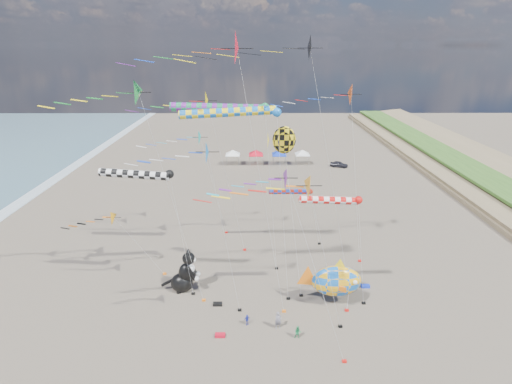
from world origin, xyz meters
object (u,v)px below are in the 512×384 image
object	(u,v)px
cat_inflatable	(184,270)
fish_inflatable	(336,281)
person_adult	(278,320)
child_green	(298,332)
child_blue	(247,320)
parked_car	(339,164)

from	to	relation	value
cat_inflatable	fish_inflatable	xyz separation A→B (m)	(15.31, -2.72, 0.40)
person_adult	child_green	distance (m)	2.15
fish_inflatable	person_adult	bearing A→B (deg)	-149.23
cat_inflatable	person_adult	size ratio (longest dim) A/B	2.76
child_green	child_blue	xyz separation A→B (m)	(-4.50, 1.88, -0.08)
fish_inflatable	person_adult	world-z (taller)	fish_inflatable
child_blue	parked_car	xyz separation A→B (m)	(18.85, 50.87, 0.10)
child_green	parked_car	distance (m)	54.66
person_adult	child_blue	xyz separation A→B (m)	(-2.84, 0.54, -0.33)
child_blue	parked_car	size ratio (longest dim) A/B	0.29
child_green	person_adult	bearing A→B (deg)	143.95
fish_inflatable	child_green	size ratio (longest dim) A/B	5.31
child_blue	cat_inflatable	bearing A→B (deg)	114.25
cat_inflatable	child_blue	size ratio (longest dim) A/B	4.46
cat_inflatable	child_blue	bearing A→B (deg)	-38.78
fish_inflatable	child_green	xyz separation A→B (m)	(-4.13, -4.79, -2.17)
fish_inflatable	cat_inflatable	bearing A→B (deg)	169.92
fish_inflatable	parked_car	size ratio (longest dim) A/B	1.76
cat_inflatable	person_adult	bearing A→B (deg)	-31.59
person_adult	parked_car	distance (m)	53.84
child_blue	parked_car	bearing A→B (deg)	44.08
person_adult	child_blue	bearing A→B (deg)	152.77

